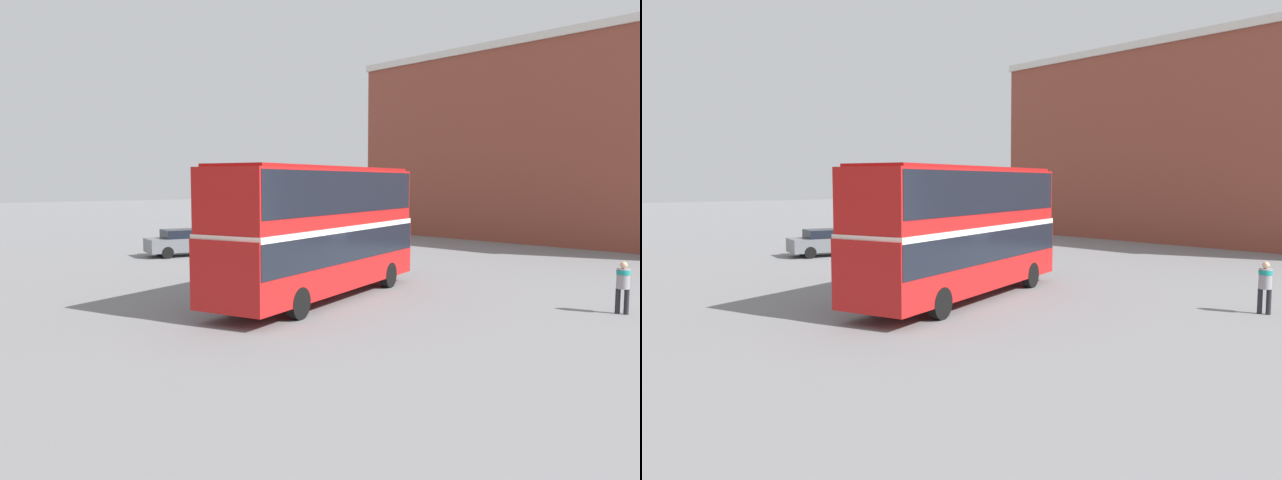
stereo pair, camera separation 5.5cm
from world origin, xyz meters
TOP-DOWN VIEW (x-y plane):
  - ground_plane at (0.00, 0.00)m, footprint 240.00×240.00m
  - building_row_right at (29.60, 5.71)m, footprint 10.70×31.57m
  - double_decker_bus at (1.14, 0.60)m, footprint 11.15×5.95m
  - pedestrian_foreground at (6.78, -7.68)m, footprint 0.51×0.51m
  - parked_car_kerb_near at (4.05, 15.65)m, footprint 4.89×2.73m

SIDE VIEW (x-z plane):
  - ground_plane at x=0.00m, z-range 0.00..0.00m
  - parked_car_kerb_near at x=4.05m, z-range 0.02..1.54m
  - pedestrian_foreground at x=6.78m, z-range 0.19..1.88m
  - double_decker_bus at x=1.14m, z-range 0.34..5.10m
  - building_row_right at x=29.60m, z-range 0.01..13.89m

